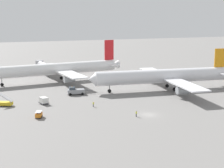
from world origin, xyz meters
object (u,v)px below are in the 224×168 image
Objects in this scene: airliner_at_gate_left at (57,69)px; gse_container_dolly_flat at (44,100)px; airliner_being_pushed at (164,76)px; jet_bridge at (43,66)px; gse_baggage_cart_near_cluster at (39,114)px; gse_stair_truck_yellow at (5,103)px; ground_crew_ramp_agent_by_cones at (136,114)px; ground_crew_wing_walker_right at (93,104)px; pushback_tug at (75,91)px.

airliner_at_gate_left is 37.91m from gse_container_dolly_flat.
jet_bridge is at bearing 123.98° from airliner_being_pushed.
airliner_being_pushed is at bearing 20.68° from gse_baggage_cart_near_cluster.
airliner_being_pushed is 62.74m from jet_bridge.
gse_baggage_cart_near_cluster is (-3.93, -13.91, -0.31)m from gse_container_dolly_flat.
airliner_being_pushed reaches higher than gse_stair_truck_yellow.
ground_crew_ramp_agent_by_cones is (8.76, -58.53, -4.42)m from airliner_at_gate_left.
ground_crew_wing_walker_right is 65.67m from jet_bridge.
gse_container_dolly_flat is at bearing -10.32° from gse_stair_truck_yellow.
airliner_being_pushed is 37.11m from ground_crew_ramp_agent_by_cones.
airliner_being_pushed reaches higher than ground_crew_ramp_agent_by_cones.
gse_stair_truck_yellow is 3.03× the size of ground_crew_ramp_agent_by_cones.
jet_bridge is (-10.52, 79.54, 3.17)m from ground_crew_ramp_agent_by_cones.
gse_container_dolly_flat is 2.32× the size of ground_crew_wing_walker_right.
jet_bridge reaches higher than ground_crew_ramp_agent_by_cones.
gse_baggage_cart_near_cluster is (-16.00, -49.62, -4.40)m from airliner_at_gate_left.
airliner_at_gate_left reaches higher than airliner_being_pushed.
gse_baggage_cart_near_cluster is at bearing 160.20° from ground_crew_ramp_agent_by_cones.
ground_crew_ramp_agent_by_cones is at bearing -75.61° from pushback_tug.
gse_stair_truck_yellow reaches higher than ground_crew_ramp_agent_by_cones.
ground_crew_ramp_agent_by_cones is at bearing -47.61° from gse_container_dolly_flat.
gse_container_dolly_flat is at bearing 146.38° from ground_crew_wing_walker_right.
pushback_tug is 2.93× the size of gse_baggage_cart_near_cluster.
jet_bridge reaches higher than gse_stair_truck_yellow.
gse_container_dolly_flat is 0.18× the size of jet_bridge.
gse_stair_truck_yellow reaches higher than gse_container_dolly_flat.
airliner_at_gate_left is at bearing -85.21° from jet_bridge.
airliner_at_gate_left is 6.53× the size of pushback_tug.
ground_crew_ramp_agent_by_cones reaches higher than ground_crew_wing_walker_right.
airliner_at_gate_left reaches higher than gse_container_dolly_flat.
airliner_being_pushed is 52.86m from gse_baggage_cart_near_cluster.
gse_baggage_cart_near_cluster reaches higher than ground_crew_wing_walker_right.
gse_container_dolly_flat is (-12.07, -35.71, -4.09)m from airliner_at_gate_left.
airliner_being_pushed is at bearing -7.57° from pushback_tug.
jet_bridge is at bearing 79.69° from gse_container_dolly_flat.
gse_baggage_cart_near_cluster is at bearing -163.44° from ground_crew_wing_walker_right.
jet_bridge is (-2.34, 47.68, 2.71)m from pushback_tug.
airliner_being_pushed is at bearing -56.02° from jet_bridge.
gse_stair_truck_yellow is (-24.07, -6.96, -0.27)m from pushback_tug.
ground_crew_wing_walker_right is at bearing -87.44° from jet_bridge.
pushback_tug is at bearing 16.13° from gse_stair_truck_yellow.
gse_container_dolly_flat is at bearing -100.31° from jet_bridge.
jet_bridge is (-2.93, 65.52, 3.19)m from ground_crew_wing_walker_right.
ground_crew_wing_walker_right is at bearing 16.56° from gse_baggage_cart_near_cluster.
gse_stair_truck_yellow is 26.96m from ground_crew_wing_walker_right.
airliner_being_pushed is 56.99m from gse_stair_truck_yellow.
ground_crew_wing_walker_right is at bearing -88.11° from pushback_tug.
ground_crew_wing_walker_right is (0.59, -17.85, -0.48)m from pushback_tug.
ground_crew_wing_walker_right is at bearing -33.62° from gse_container_dolly_flat.
airliner_being_pushed reaches higher than jet_bridge.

